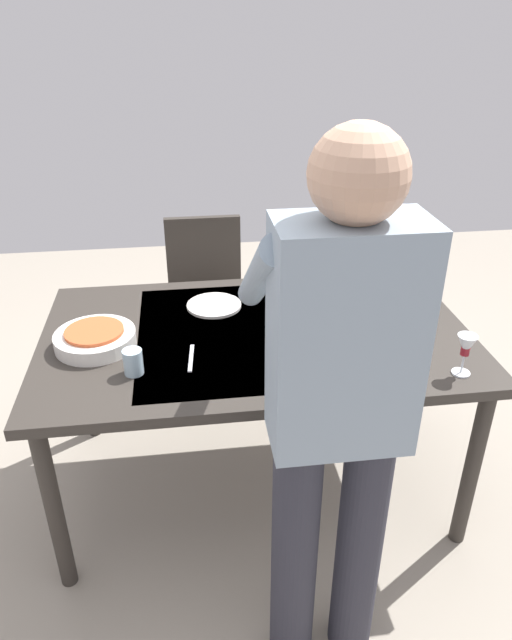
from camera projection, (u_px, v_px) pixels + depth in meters
The scene contains 16 objects.
ground_plane at pixel (256, 479), 2.63m from camera, with size 6.00×6.00×0.00m, color #9E9384.
dining_table at pixel (256, 347), 2.30m from camera, with size 1.66×1.00×0.77m.
chair_near at pixel (206, 292), 3.13m from camera, with size 0.40×0.40×0.91m.
person_server at pixel (337, 407), 1.52m from camera, with size 0.42×0.61×1.69m.
wine_bottle at pixel (269, 262), 2.60m from camera, with size 0.07×0.07×0.30m.
wine_glass_left at pixel (368, 310), 2.20m from camera, with size 0.07×0.07×0.15m.
wine_glass_right at pixel (466, 348), 1.95m from camera, with size 0.07×0.07×0.15m.
water_cup_near_left at pixel (278, 320), 2.23m from camera, with size 0.07×0.07×0.11m, color silver.
water_cup_near_right at pixel (346, 281), 2.55m from camera, with size 0.07×0.07×0.11m, color silver.
water_cup_far_left at pixel (133, 362), 1.98m from camera, with size 0.07×0.07×0.09m, color silver.
serving_bowl_pasta at pixel (95, 338), 2.15m from camera, with size 0.30×0.30×0.07m.
side_bowl_salad at pixel (396, 277), 2.64m from camera, with size 0.18×0.18×0.07m.
dinner_plate_near at pixel (362, 367), 2.03m from camera, with size 0.23×0.23×0.01m, color white.
dinner_plate_far at pixel (214, 305), 2.45m from camera, with size 0.23×0.23×0.01m, color white.
table_knife at pixel (324, 327), 2.29m from camera, with size 0.01×0.20×0.01m, color silver.
table_fork at pixel (191, 358), 2.09m from camera, with size 0.01×0.18×0.01m, color silver.
Camera 1 is at (0.26, 1.95, 1.89)m, focal length 32.53 mm.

